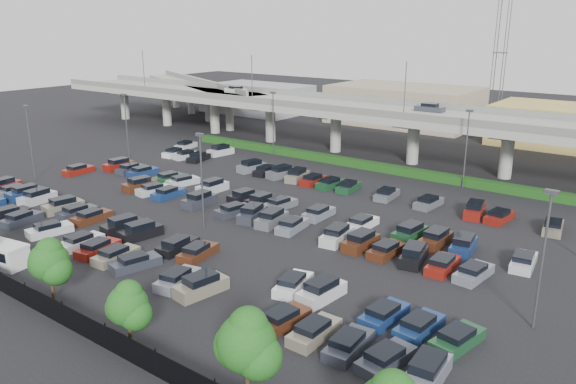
% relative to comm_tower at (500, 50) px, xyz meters
% --- Properties ---
extents(ground, '(280.00, 280.00, 0.00)m').
position_rel_comm_tower_xyz_m(ground, '(-4.00, -74.00, -15.61)').
color(ground, black).
extents(overpass, '(150.00, 13.00, 15.80)m').
position_rel_comm_tower_xyz_m(overpass, '(-4.18, -42.00, -8.64)').
color(overpass, gray).
rests_on(overpass, ground).
extents(on_ramp, '(50.93, 30.13, 8.80)m').
position_rel_comm_tower_xyz_m(on_ramp, '(-56.10, -30.95, -8.76)').
color(on_ramp, gray).
rests_on(on_ramp, ground).
extents(hedge, '(66.00, 1.60, 1.10)m').
position_rel_comm_tower_xyz_m(hedge, '(-4.00, -49.00, -15.06)').
color(hedge, '#163F12').
rests_on(hedge, ground).
extents(fence, '(70.00, 0.10, 2.00)m').
position_rel_comm_tower_xyz_m(fence, '(-4.05, -102.00, -14.71)').
color(fence, black).
rests_on(fence, ground).
extents(tree_row, '(65.07, 3.66, 5.94)m').
position_rel_comm_tower_xyz_m(tree_row, '(-3.30, -100.53, -12.09)').
color(tree_row, '#332316').
rests_on(tree_row, ground).
extents(parked_cars, '(63.11, 41.69, 1.67)m').
position_rel_comm_tower_xyz_m(parked_cars, '(-4.84, -77.66, -14.99)').
color(parked_cars, white).
rests_on(parked_cars, ground).
extents(light_poles, '(66.90, 48.38, 10.30)m').
position_rel_comm_tower_xyz_m(light_poles, '(-8.12, -72.00, -9.37)').
color(light_poles, '#4B4A4F').
rests_on(light_poles, ground).
extents(distant_buildings, '(138.00, 24.00, 9.00)m').
position_rel_comm_tower_xyz_m(distant_buildings, '(8.38, -12.19, -11.87)').
color(distant_buildings, gray).
rests_on(distant_buildings, ground).
extents(comm_tower, '(2.40, 2.40, 30.00)m').
position_rel_comm_tower_xyz_m(comm_tower, '(0.00, 0.00, 0.00)').
color(comm_tower, '#4B4A4F').
rests_on(comm_tower, ground).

